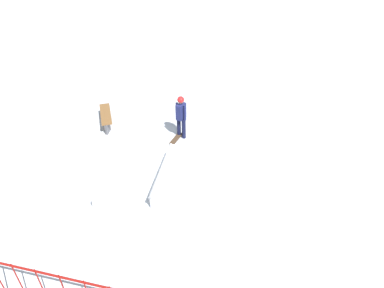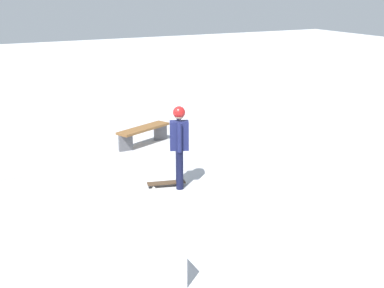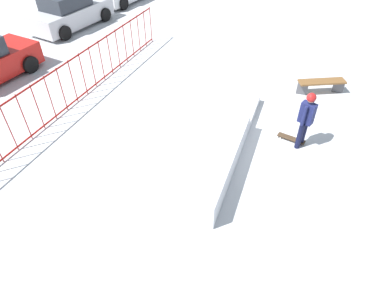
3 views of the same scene
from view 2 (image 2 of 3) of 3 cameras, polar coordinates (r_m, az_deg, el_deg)
ground_plane at (r=10.44m, az=-8.75°, el=-6.35°), size 60.00×60.00×0.00m
skate_ramp at (r=9.13m, az=-14.18°, el=-8.05°), size 5.48×2.77×0.74m
skater at (r=10.82m, az=-1.37°, el=0.35°), size 0.41×0.44×1.73m
skateboard at (r=11.16m, az=-2.78°, el=-4.20°), size 0.41×0.82×0.09m
park_bench at (r=13.93m, az=-5.23°, el=1.30°), size 1.01×1.63×0.48m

